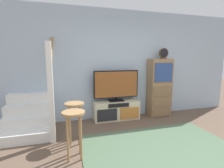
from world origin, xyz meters
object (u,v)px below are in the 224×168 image
at_px(bar_stool_near, 74,124).
at_px(bar_stool_far, 75,113).
at_px(media_console, 116,110).
at_px(television, 116,85).
at_px(desk_clock, 164,53).
at_px(side_cabinet, 159,88).

xyz_separation_m(bar_stool_near, bar_stool_far, (0.04, 0.50, -0.00)).
distance_m(media_console, bar_stool_far, 1.41).
relative_size(television, bar_stool_far, 1.53).
bearing_deg(desk_clock, bar_stool_far, -159.21).
distance_m(bar_stool_near, bar_stool_far, 0.50).
height_order(side_cabinet, bar_stool_near, side_cabinet).
bearing_deg(television, bar_stool_far, -139.35).
distance_m(television, bar_stool_far, 1.43).
bearing_deg(desk_clock, television, 178.70).
height_order(desk_clock, bar_stool_near, desk_clock).
bearing_deg(bar_stool_far, media_console, 39.90).
bearing_deg(side_cabinet, desk_clock, -11.54).
bearing_deg(bar_stool_near, desk_clock, 30.34).
relative_size(side_cabinet, desk_clock, 5.46).
bearing_deg(desk_clock, bar_stool_near, -149.66).
distance_m(media_console, television, 0.64).
distance_m(media_console, side_cabinet, 1.30).
relative_size(media_console, bar_stool_near, 1.54).
height_order(television, side_cabinet, side_cabinet).
distance_m(media_console, desk_clock, 1.89).
height_order(media_console, television, television).
relative_size(desk_clock, bar_stool_near, 0.38).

